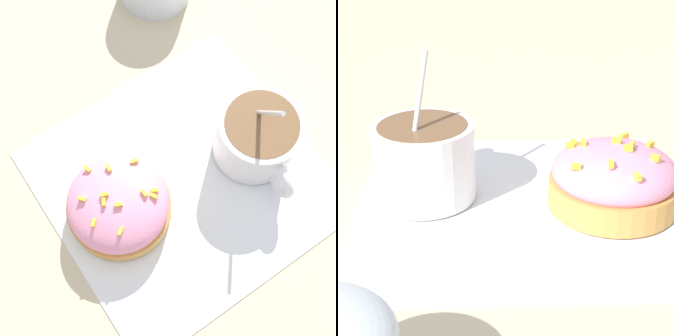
# 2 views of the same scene
# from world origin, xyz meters

# --- Properties ---
(ground_plane) EXTENTS (3.00, 3.00, 0.00)m
(ground_plane) POSITION_xyz_m (0.00, 0.00, 0.00)
(ground_plane) COLOR #C6B793
(paper_napkin) EXTENTS (0.29, 0.28, 0.00)m
(paper_napkin) POSITION_xyz_m (0.00, 0.00, 0.00)
(paper_napkin) COLOR white
(paper_napkin) RESTS_ON ground_plane
(coffee_cup) EXTENTS (0.08, 0.11, 0.11)m
(coffee_cup) POSITION_xyz_m (-0.08, 0.00, 0.04)
(coffee_cup) COLOR white
(coffee_cup) RESTS_ON paper_napkin
(frosted_pastry) EXTENTS (0.10, 0.10, 0.05)m
(frosted_pastry) POSITION_xyz_m (0.07, -0.00, 0.03)
(frosted_pastry) COLOR #D19347
(frosted_pastry) RESTS_ON paper_napkin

